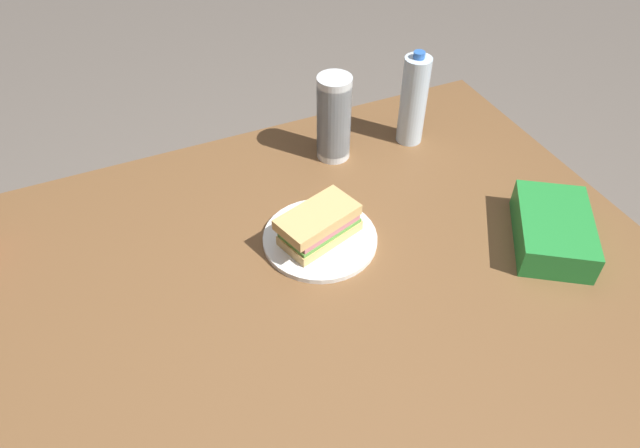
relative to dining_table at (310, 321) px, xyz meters
name	(u,v)px	position (x,y,z in m)	size (l,w,h in m)	color
dining_table	(310,321)	(0.00, 0.00, 0.00)	(1.51, 1.17, 0.77)	brown
paper_plate	(320,239)	(-0.08, -0.13, 0.09)	(0.25, 0.25, 0.01)	white
sandwich	(319,224)	(-0.08, -0.13, 0.14)	(0.20, 0.15, 0.08)	#DBB26B
chip_bag	(553,230)	(-0.54, 0.07, 0.12)	(0.23, 0.15, 0.07)	#268C38
water_bottle_tall	(413,100)	(-0.45, -0.38, 0.20)	(0.07, 0.07, 0.25)	silver
plastic_cup_stack	(334,118)	(-0.24, -0.40, 0.19)	(0.08, 0.08, 0.22)	silver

